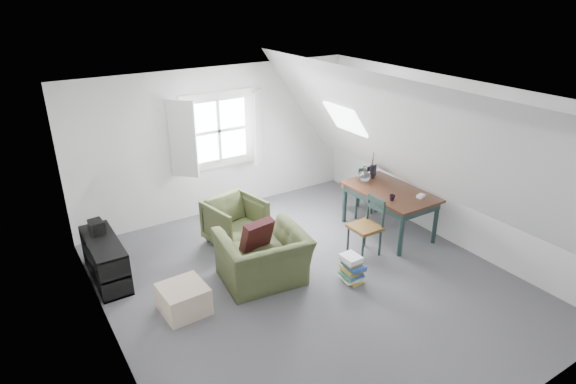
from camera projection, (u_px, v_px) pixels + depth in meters
floor at (310, 282)px, 6.50m from camera, size 5.50×5.50×0.00m
ceiling at (314, 99)px, 5.50m from camera, size 5.50×5.50×0.00m
wall_back at (218, 142)px, 8.13m from camera, size 5.00×0.00×5.00m
wall_front at (507, 317)px, 3.88m from camera, size 5.00×0.00×5.00m
wall_left at (105, 254)px, 4.77m from camera, size 0.00×5.50×5.50m
wall_right at (448, 162)px, 7.23m from camera, size 0.00×5.50×5.50m
slope_left at (191, 185)px, 5.03m from camera, size 3.19×5.50×4.48m
slope_right at (405, 138)px, 6.55m from camera, size 3.19×5.50×4.48m
dormer_window at (219, 131)px, 7.99m from camera, size 1.71×0.35×1.30m
skylight at (345, 119)px, 7.57m from camera, size 0.35×0.75×0.47m
armchair_near at (264, 281)px, 6.53m from camera, size 1.21×1.09×0.72m
armchair_far at (236, 242)px, 7.50m from camera, size 0.91×0.92×0.72m
throw_pillow at (257, 235)px, 6.40m from camera, size 0.47×0.31×0.45m
ottoman at (184, 299)px, 5.87m from camera, size 0.55×0.55×0.35m
dining_table at (390, 196)px, 7.57m from camera, size 0.88×1.47×0.73m
demijohn at (364, 176)px, 7.76m from camera, size 0.20×0.20×0.28m
vase_twigs at (372, 171)px, 7.96m from camera, size 0.07×0.08×0.56m
cup at (392, 201)px, 7.18m from camera, size 0.12×0.12×0.09m
paper_box at (421, 196)px, 7.28m from camera, size 0.15×0.11×0.04m
dining_chair_far at (360, 188)px, 8.27m from camera, size 0.43×0.43×0.92m
dining_chair_near at (367, 226)px, 7.03m from camera, size 0.41×0.41×0.88m
media_shelf at (106, 262)px, 6.46m from camera, size 0.39×1.16×0.60m
electronics_box at (97, 227)px, 6.52m from camera, size 0.19×0.25×0.19m
magazine_stack at (352, 269)px, 6.45m from camera, size 0.29×0.35×0.39m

